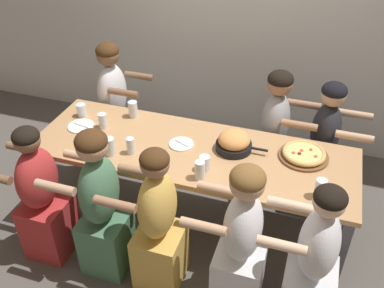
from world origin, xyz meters
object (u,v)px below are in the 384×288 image
object	(u,v)px
diner_far_midright	(273,138)
diner_near_center	(158,226)
drinking_glass_a	(320,190)
diner_near_left	(42,199)
diner_near_midright	(241,245)
drinking_glass_c	(200,171)
drinking_glass_f	(110,148)
diner_far_left	(115,108)
pizza_board_main	(304,154)
diner_far_right	(322,149)
drinking_glass_d	(103,121)
empty_plate_a	(81,126)
empty_plate_b	(181,144)
diner_near_right	(313,265)
drinking_glass_h	(82,110)
diner_near_midleft	(102,209)
drinking_glass_g	(131,146)
skillet_bowl	(234,142)
drinking_glass_b	(204,164)
drinking_glass_e	(133,109)

from	to	relation	value
diner_far_midright	diner_near_center	xyz separation A→B (m)	(-0.57, -1.26, -0.02)
drinking_glass_a	diner_near_left	distance (m)	1.96
diner_near_center	diner_near_midright	bearing A→B (deg)	-90.00
drinking_glass_c	drinking_glass_f	world-z (taller)	drinking_glass_f
diner_far_left	diner_near_center	xyz separation A→B (m)	(0.95, -1.26, -0.04)
pizza_board_main	diner_far_right	bearing A→B (deg)	73.29
drinking_glass_d	diner_near_left	world-z (taller)	diner_near_left
empty_plate_a	diner_far_midright	xyz separation A→B (m)	(1.49, 0.62, -0.20)
drinking_glass_d	diner_far_left	size ratio (longest dim) A/B	0.10
empty_plate_b	empty_plate_a	bearing A→B (deg)	-178.78
pizza_board_main	drinking_glass_d	bearing A→B (deg)	-176.51
empty_plate_a	diner_near_right	size ratio (longest dim) A/B	0.19
diner_far_right	diner_near_right	bearing A→B (deg)	1.66
drinking_glass_h	diner_near_left	world-z (taller)	diner_near_left
pizza_board_main	drinking_glass_h	distance (m)	1.85
diner_near_midleft	diner_far_right	bearing A→B (deg)	-48.13
diner_far_right	drinking_glass_c	bearing A→B (deg)	-40.54
drinking_glass_a	diner_far_midright	bearing A→B (deg)	115.83
drinking_glass_f	diner_near_midright	distance (m)	1.18
drinking_glass_g	diner_near_left	xyz separation A→B (m)	(-0.53, -0.45, -0.29)
drinking_glass_f	diner_near_midleft	distance (m)	0.46
skillet_bowl	drinking_glass_g	bearing A→B (deg)	-158.50
drinking_glass_f	empty_plate_a	bearing A→B (deg)	146.95
drinking_glass_b	diner_far_right	world-z (taller)	diner_far_right
drinking_glass_h	diner_near_midright	distance (m)	1.78
skillet_bowl	drinking_glass_c	world-z (taller)	skillet_bowl
pizza_board_main	diner_near_midright	xyz separation A→B (m)	(-0.28, -0.79, -0.22)
drinking_glass_g	diner_far_left	size ratio (longest dim) A/B	0.11
pizza_board_main	diner_near_center	world-z (taller)	diner_near_center
drinking_glass_h	diner_near_midleft	world-z (taller)	diner_near_midleft
drinking_glass_b	diner_near_midright	size ratio (longest dim) A/B	0.10
drinking_glass_e	diner_near_midright	size ratio (longest dim) A/B	0.12
diner_near_midright	diner_far_left	distance (m)	1.98
drinking_glass_d	diner_near_midleft	size ratio (longest dim) A/B	0.10
empty_plate_a	diner_near_center	distance (m)	1.15
drinking_glass_e	diner_near_left	size ratio (longest dim) A/B	0.12
empty_plate_a	diner_near_midleft	bearing A→B (deg)	-51.86
pizza_board_main	drinking_glass_f	xyz separation A→B (m)	(-1.37, -0.41, 0.03)
empty_plate_b	drinking_glass_f	distance (m)	0.54
drinking_glass_c	diner_near_midleft	distance (m)	0.73
empty_plate_a	drinking_glass_g	distance (m)	0.58
diner_near_left	diner_far_midright	world-z (taller)	diner_far_midright
empty_plate_b	drinking_glass_c	bearing A→B (deg)	-53.01
pizza_board_main	drinking_glass_h	bearing A→B (deg)	179.89
skillet_bowl	drinking_glass_e	bearing A→B (deg)	167.85
drinking_glass_f	diner_near_right	size ratio (longest dim) A/B	0.12
drinking_glass_b	drinking_glass_h	bearing A→B (deg)	162.74
drinking_glass_h	diner_near_midright	bearing A→B (deg)	-26.94
drinking_glass_c	diner_far_right	world-z (taller)	diner_far_right
diner_far_right	diner_near_midleft	distance (m)	1.89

